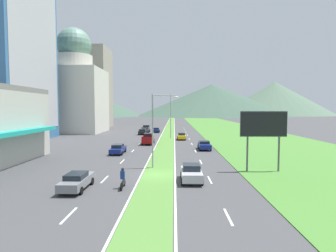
{
  "coord_description": "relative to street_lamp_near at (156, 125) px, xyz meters",
  "views": [
    {
      "loc": [
        1.66,
        -28.11,
        6.84
      ],
      "look_at": [
        0.12,
        40.28,
        2.61
      ],
      "focal_mm": 29.57,
      "sensor_mm": 36.0,
      "label": 1
    }
  ],
  "objects": [
    {
      "name": "lane_dash_right_6",
      "position": [
        5.56,
        31.16,
        -4.96
      ],
      "size": [
        0.16,
        2.8,
        0.01
      ],
      "primitive_type": "cube",
      "color": "silver",
      "rests_on": "ground_plane"
    },
    {
      "name": "lane_dash_left_5",
      "position": [
        -4.64,
        22.04,
        -4.96
      ],
      "size": [
        0.16,
        2.8,
        0.01
      ],
      "primitive_type": "cube",
      "color": "silver",
      "rests_on": "ground_plane"
    },
    {
      "name": "lane_dash_left_1",
      "position": [
        -4.64,
        -14.41,
        -4.96
      ],
      "size": [
        0.16,
        2.8,
        0.01
      ],
      "primitive_type": "cube",
      "color": "silver",
      "rests_on": "ground_plane"
    },
    {
      "name": "pickup_truck_1",
      "position": [
        -6.19,
        49.54,
        -3.98
      ],
      "size": [
        2.18,
        5.4,
        2.0
      ],
      "rotation": [
        0.0,
        0.0,
        1.57
      ],
      "color": "#515459",
      "rests_on": "ground_plane"
    },
    {
      "name": "car_1",
      "position": [
        3.75,
        29.56,
        -4.2
      ],
      "size": [
        1.9,
        4.0,
        1.52
      ],
      "rotation": [
        0.0,
        0.0,
        -1.57
      ],
      "color": "yellow",
      "rests_on": "ground_plane"
    },
    {
      "name": "domed_building",
      "position": [
        -26.89,
        48.84,
        7.45
      ],
      "size": [
        16.12,
        16.12,
        30.16
      ],
      "color": "beige",
      "rests_on": "ground_plane"
    },
    {
      "name": "car_5",
      "position": [
        -6.46,
        10.06,
        -4.22
      ],
      "size": [
        1.92,
        4.78,
        1.47
      ],
      "rotation": [
        0.0,
        0.0,
        1.57
      ],
      "color": "navy",
      "rests_on": "ground_plane"
    },
    {
      "name": "ground_plane",
      "position": [
        0.46,
        -3.53,
        -4.97
      ],
      "size": [
        600.0,
        600.0,
        0.0
      ],
      "primitive_type": "plane",
      "color": "#424244"
    },
    {
      "name": "car_3",
      "position": [
        3.75,
        -5.86,
        -4.16
      ],
      "size": [
        2.0,
        4.16,
        1.61
      ],
      "rotation": [
        0.0,
        0.0,
        -1.57
      ],
      "color": "#B2B2B7",
      "rests_on": "ground_plane"
    },
    {
      "name": "lane_dash_right_7",
      "position": [
        5.56,
        40.27,
        -4.96
      ],
      "size": [
        0.16,
        2.8,
        0.01
      ],
      "primitive_type": "cube",
      "color": "silver",
      "rests_on": "ground_plane"
    },
    {
      "name": "car_0",
      "position": [
        -6.33,
        41.68,
        -4.19
      ],
      "size": [
        2.04,
        4.33,
        1.51
      ],
      "rotation": [
        0.0,
        0.0,
        1.57
      ],
      "color": "black",
      "rests_on": "ground_plane"
    },
    {
      "name": "midrise_colored",
      "position": [
        -29.44,
        70.49,
        9.55
      ],
      "size": [
        14.64,
        14.64,
        29.02
      ],
      "primitive_type": "cube",
      "color": "#9E9384",
      "rests_on": "ground_plane"
    },
    {
      "name": "hill_far_left",
      "position": [
        -116.21,
        228.89,
        15.45
      ],
      "size": [
        173.74,
        173.74,
        40.83
      ],
      "primitive_type": "cone",
      "color": "#3D5647",
      "rests_on": "ground_plane"
    },
    {
      "name": "hill_far_center",
      "position": [
        39.35,
        243.56,
        10.56
      ],
      "size": [
        148.82,
        148.82,
        31.05
      ],
      "primitive_type": "cone",
      "color": "#3D5647",
      "rests_on": "ground_plane"
    },
    {
      "name": "car_6",
      "position": [
        7.19,
        14.61,
        -4.2
      ],
      "size": [
        2.02,
        4.59,
        1.48
      ],
      "rotation": [
        0.0,
        0.0,
        -1.57
      ],
      "color": "navy",
      "rests_on": "ground_plane"
    },
    {
      "name": "lane_dash_left_4",
      "position": [
        -4.64,
        12.93,
        -4.96
      ],
      "size": [
        0.16,
        2.8,
        0.01
      ],
      "primitive_type": "cube",
      "color": "silver",
      "rests_on": "ground_plane"
    },
    {
      "name": "car_2",
      "position": [
        -6.15,
        -8.67,
        -4.22
      ],
      "size": [
        1.88,
        4.75,
        1.43
      ],
      "rotation": [
        0.0,
        0.0,
        1.57
      ],
      "color": "slate",
      "rests_on": "ground_plane"
    },
    {
      "name": "lane_dash_right_10",
      "position": [
        5.56,
        67.61,
        -4.96
      ],
      "size": [
        0.16,
        2.8,
        0.01
      ],
      "primitive_type": "cube",
      "color": "silver",
      "rests_on": "ground_plane"
    },
    {
      "name": "pickup_truck_0",
      "position": [
        -2.95,
        22.05,
        -3.98
      ],
      "size": [
        2.18,
        5.4,
        2.0
      ],
      "rotation": [
        0.0,
        0.0,
        1.57
      ],
      "color": "maroon",
      "rests_on": "ground_plane"
    },
    {
      "name": "lane_dash_right_9",
      "position": [
        5.56,
        58.5,
        -4.96
      ],
      "size": [
        0.16,
        2.8,
        0.01
      ],
      "primitive_type": "cube",
      "color": "silver",
      "rests_on": "ground_plane"
    },
    {
      "name": "edge_line_median_left",
      "position": [
        -1.29,
        56.47,
        -4.96
      ],
      "size": [
        0.16,
        240.0,
        0.01
      ],
      "primitive_type": "cube",
      "color": "silver",
      "rests_on": "ground_plane"
    },
    {
      "name": "lane_dash_left_3",
      "position": [
        -4.64,
        3.82,
        -4.96
      ],
      "size": [
        0.16,
        2.8,
        0.01
      ],
      "primitive_type": "cube",
      "color": "silver",
      "rests_on": "ground_plane"
    },
    {
      "name": "street_lamp_mid",
      "position": [
        1.04,
        31.8,
        0.83
      ],
      "size": [
        2.74,
        0.28,
        10.2
      ],
      "color": "#99999E",
      "rests_on": "ground_plane"
    },
    {
      "name": "edge_line_median_right",
      "position": [
        2.21,
        56.47,
        -4.96
      ],
      "size": [
        0.16,
        240.0,
        0.01
      ],
      "primitive_type": "cube",
      "color": "silver",
      "rests_on": "ground_plane"
    },
    {
      "name": "motorcycle_rider",
      "position": [
        -2.29,
        -8.3,
        -4.22
      ],
      "size": [
        0.36,
        2.0,
        1.8
      ],
      "rotation": [
        0.0,
        0.0,
        1.57
      ],
      "color": "black",
      "rests_on": "ground_plane"
    },
    {
      "name": "lane_dash_right_5",
      "position": [
        5.56,
        22.04,
        -4.96
      ],
      "size": [
        0.16,
        2.8,
        0.01
      ],
      "primitive_type": "cube",
      "color": "silver",
      "rests_on": "ground_plane"
    },
    {
      "name": "lane_dash_right_8",
      "position": [
        5.56,
        49.38,
        -4.96
      ],
      "size": [
        0.16,
        2.8,
        0.01
      ],
      "primitive_type": "cube",
      "color": "silver",
      "rests_on": "ground_plane"
    },
    {
      "name": "street_lamp_near",
      "position": [
        0.0,
        0.0,
        0.0
      ],
      "size": [
        3.04,
        0.48,
        8.54
      ],
      "color": "#99999E",
      "rests_on": "ground_plane"
    },
    {
      "name": "lane_dash_left_7",
      "position": [
        -4.64,
        40.27,
        -4.96
      ],
      "size": [
        0.16,
        2.8,
        0.01
      ],
      "primitive_type": "cube",
      "color": "silver",
      "rests_on": "ground_plane"
    },
    {
      "name": "grass_verge_right",
      "position": [
        21.06,
        56.47,
        -4.94
      ],
      "size": [
        24.0,
        240.0,
        0.06
      ],
      "primitive_type": "cube",
      "color": "#477F33",
      "rests_on": "ground_plane"
    },
    {
      "name": "billboard_roadside",
      "position": [
        11.79,
        -1.65,
        -0.05
      ],
      "size": [
        5.06,
        0.28,
        6.6
      ],
      "color": "#4C4C51",
      "rests_on": "ground_plane"
    },
    {
      "name": "car_4",
      "position": [
        -3.11,
        48.65,
        -4.24
      ],
      "size": [
        1.94,
        4.53,
        1.41
      ],
      "rotation": [
        0.0,
        0.0,
        1.57
      ],
      "color": "navy",
      "rests_on": "ground_plane"
    },
    {
      "name": "lane_dash_left_2",
      "position": [
        -4.64,
        -5.3,
        -4.96
      ],
      "size": [
        0.16,
        2.8,
        0.01
      ],
      "primitive_type": "cube",
      "color": "silver",
      "rests_on": "ground_plane"
    },
    {
      "name": "lane_dash_right_3",
      "position": [
        5.56,
        3.82,
        -4.96
      ],
      "size": [
        0.16,
        2.8,
        0.01
      ],
      "primitive_type": "cube",
      "color": "silver",
      "rests_on": "ground_plane"
    },
    {
      "name": "hill_far_right",
      "position": [
        112.73,
        277.21,
        13.35
      ],
      "size": [
        123.32,
        123.32,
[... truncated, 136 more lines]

